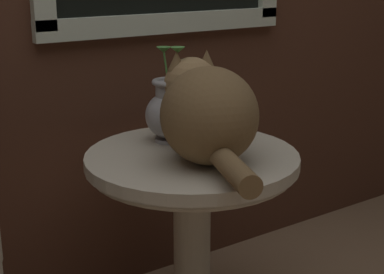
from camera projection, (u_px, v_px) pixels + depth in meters
wicker_side_table at (192, 212)px, 1.73m from camera, size 0.63×0.63×0.63m
cat at (206, 111)px, 1.59m from camera, size 0.35×0.59×0.29m
pewter_vase_with_ivy at (169, 111)px, 1.76m from camera, size 0.14×0.14×0.30m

